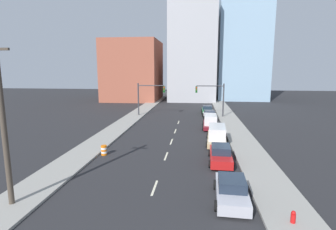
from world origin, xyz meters
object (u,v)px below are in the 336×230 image
Objects in this scene: sedan_white at (209,115)px; sedan_green at (207,110)px; traffic_signal_left at (146,95)px; box_truck_maroon at (210,122)px; traffic_barrel at (104,150)px; traffic_signal_right at (215,95)px; utility_pole_left_near at (3,123)px; sedan_silver at (232,190)px; fire_hydrant at (293,218)px; box_truck_tan at (217,135)px; sedan_red at (221,155)px.

sedan_green reaches higher than sedan_white.
box_truck_maroon is at bearing -39.09° from traffic_signal_left.
traffic_barrel is at bearing -113.04° from sedan_green.
traffic_signal_right is 5.22m from sedan_green.
traffic_signal_left is 31.62m from utility_pole_left_near.
traffic_signal_left reaches higher than box_truck_maroon.
traffic_signal_right is 9.24m from box_truck_maroon.
traffic_signal_right is 29.51m from sedan_silver.
traffic_signal_left is at bearing 113.25° from sedan_silver.
sedan_white is (-3.03, 30.29, 0.23)m from fire_hydrant.
sedan_white is (10.88, 20.21, 0.17)m from traffic_barrel.
fire_hydrant is (16.06, -0.22, -4.70)m from utility_pole_left_near.
box_truck_tan is 14.92m from sedan_white.
box_truck_maroon is (12.84, 22.81, -4.20)m from utility_pole_left_near.
fire_hydrant is (13.95, -31.74, -3.38)m from traffic_signal_left.
traffic_signal_left is at bearing 180.00° from traffic_signal_right.
sedan_red is (-0.80, -22.43, -3.11)m from traffic_signal_right.
traffic_signal_right is at bearing 84.64° from box_truck_maroon.
box_truck_maroon reaches higher than fire_hydrant.
box_truck_maroon is at bearing 93.53° from sedan_silver.
sedan_white is at bearing 93.85° from box_truck_tan.
box_truck_tan is 7.67m from box_truck_maroon.
box_truck_tan is 1.49× the size of sedan_green.
traffic_signal_left is at bearing 90.09° from traffic_barrel.
box_truck_maroon reaches higher than sedan_green.
sedan_red is at bearing 34.76° from utility_pole_left_near.
sedan_silver is (-2.87, 2.41, 0.26)m from fire_hydrant.
box_truck_tan is at bearing -92.48° from traffic_signal_right.
traffic_signal_left is at bearing 118.08° from sedan_red.
fire_hydrant is 0.17× the size of sedan_white.
sedan_red is at bearing 93.31° from sedan_silver.
box_truck_tan is at bearing 92.57° from sedan_silver.
traffic_barrel is at bearing 147.78° from sedan_silver.
sedan_green is at bearing 94.19° from box_truck_tan.
box_truck_tan reaches higher than traffic_barrel.
traffic_signal_right is 1.19× the size of sedan_red.
traffic_signal_right is at bearing 0.00° from traffic_signal_left.
utility_pole_left_near is 1.57× the size of box_truck_tan.
traffic_signal_left reaches higher than sedan_red.
box_truck_maroon is at bearing 50.45° from traffic_barrel.
traffic_barrel is at bearing -89.91° from traffic_signal_left.
sedan_white is at bearing 66.57° from utility_pole_left_near.
sedan_green reaches higher than traffic_barrel.
box_truck_maroon is 1.30× the size of sedan_green.
sedan_red reaches higher than fire_hydrant.
sedan_white is at bearing 95.72° from fire_hydrant.
utility_pole_left_near is 20.51m from box_truck_tan.
fire_hydrant is 0.13× the size of box_truck_tan.
sedan_red reaches higher than sedan_white.
utility_pole_left_near is 16.74m from fire_hydrant.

